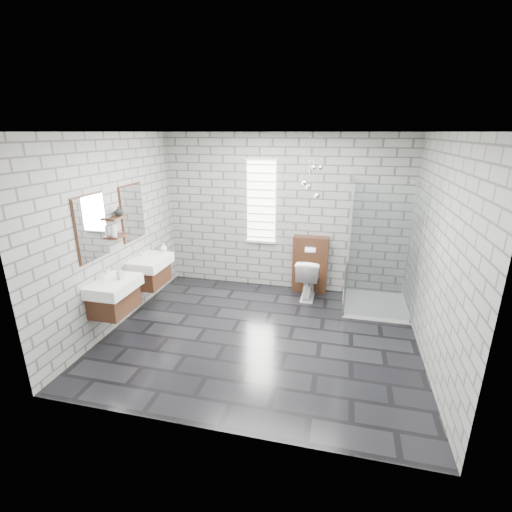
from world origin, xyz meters
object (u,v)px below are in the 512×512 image
at_px(vanity_right, 148,263).
at_px(toilet, 308,278).
at_px(cistern_panel, 310,264).
at_px(shower_enclosure, 371,280).
at_px(vanity_left, 111,287).

relative_size(vanity_right, toilet, 2.26).
xyz_separation_m(cistern_panel, shower_enclosure, (1.00, -0.52, 0.00)).
height_order(vanity_left, shower_enclosure, shower_enclosure).
height_order(vanity_right, cistern_panel, vanity_right).
bearing_deg(vanity_left, shower_enclosure, 26.42).
xyz_separation_m(vanity_right, toilet, (2.41, 0.99, -0.41)).
xyz_separation_m(vanity_left, toilet, (2.41, 1.96, -0.41)).
bearing_deg(vanity_right, cistern_panel, 27.33).
bearing_deg(shower_enclosure, toilet, 165.19).
distance_m(vanity_left, cistern_panel, 3.28).
height_order(vanity_left, vanity_right, same).
bearing_deg(vanity_right, toilet, 22.39).
bearing_deg(vanity_right, vanity_left, -90.00).
bearing_deg(shower_enclosure, vanity_right, -167.96).
height_order(vanity_left, cistern_panel, vanity_left).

